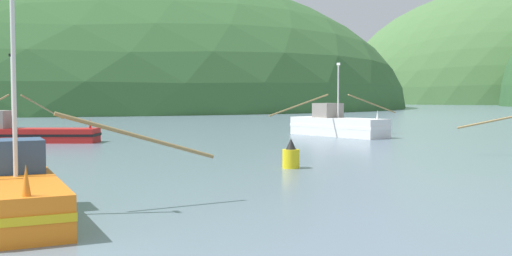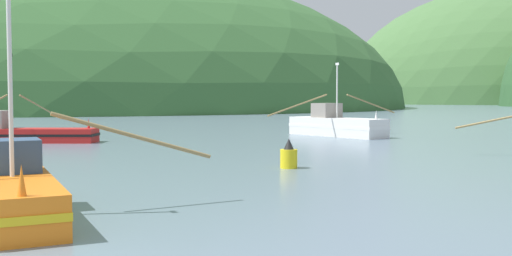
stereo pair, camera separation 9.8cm
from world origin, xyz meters
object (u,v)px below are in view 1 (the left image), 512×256
fishing_boat_red (11,133)px  fishing_boat_orange (15,191)px  channel_buoy (290,156)px  fishing_boat_white (336,125)px

fishing_boat_red → fishing_boat_orange: bearing=-67.3°
fishing_boat_orange → channel_buoy: bearing=117.6°
fishing_boat_red → channel_buoy: fishing_boat_red is taller
channel_buoy → fishing_boat_red: bearing=141.4°
fishing_boat_white → fishing_boat_red: bearing=-112.7°
fishing_boat_orange → fishing_boat_white: bearing=132.6°
fishing_boat_orange → channel_buoy: size_ratio=7.63×
fishing_boat_white → channel_buoy: fishing_boat_white is taller
fishing_boat_red → channel_buoy: (18.67, -14.93, -0.15)m
fishing_boat_white → fishing_boat_red: size_ratio=0.57×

